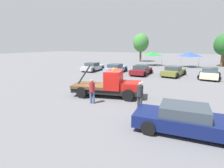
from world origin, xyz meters
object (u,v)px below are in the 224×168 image
parked_car_skyblue (116,68)px  parked_car_cream (210,73)px  foreground_car (188,120)px  tree_right (224,45)px  traffic_cone (125,82)px  canopy_tent_blue (190,54)px  parked_car_olive (174,71)px  parked_car_maroon (141,70)px  tree_center (141,43)px  parked_car_silver (93,67)px  tow_truck (111,85)px  person_near_truck (140,94)px  canopy_tent_green (152,54)px  person_at_hood (92,90)px

parked_car_skyblue → parked_car_cream: 12.35m
foreground_car → tree_right: size_ratio=0.84×
tree_right → traffic_cone: (-10.20, -22.84, -3.88)m
parked_car_cream → canopy_tent_blue: (-3.12, 11.09, 1.74)m
parked_car_olive → parked_car_maroon: bearing=112.0°
parked_car_olive → tree_center: size_ratio=0.72×
parked_car_maroon → tree_right: (10.68, 15.94, 3.48)m
foreground_car → tree_right: (3.53, 30.89, 3.48)m
tree_center → traffic_cone: bearing=-75.0°
parked_car_skyblue → parked_car_cream: size_ratio=1.01×
canopy_tent_blue → tree_center: tree_center is taller
parked_car_skyblue → traffic_cone: bearing=-149.7°
parked_car_silver → tree_right: tree_right is taller
tree_center → traffic_cone: (6.98, -26.00, -4.33)m
tree_center → traffic_cone: size_ratio=12.42×
traffic_cone → tow_truck: bearing=-81.5°
canopy_tent_blue → person_near_truck: bearing=-92.5°
tow_truck → parked_car_olive: 12.60m
tree_center → canopy_tent_green: bearing=-56.0°
parked_car_olive → traffic_cone: bearing=164.2°
canopy_tent_blue → traffic_cone: canopy_tent_blue is taller
person_near_truck → traffic_cone: size_ratio=3.26×
parked_car_silver → parked_car_olive: size_ratio=0.92×
canopy_tent_green → traffic_cone: bearing=-83.6°
parked_car_maroon → parked_car_olive: same height
parked_car_maroon → canopy_tent_blue: (5.26, 12.22, 1.74)m
tow_truck → person_near_truck: bearing=-44.2°
tree_right → parked_car_maroon: bearing=-123.8°
person_at_hood → canopy_tent_blue: 26.08m
parked_car_olive → tree_right: 16.72m
person_near_truck → parked_car_olive: person_near_truck is taller
parked_car_olive → canopy_tent_blue: size_ratio=1.52×
canopy_tent_green → canopy_tent_blue: (6.88, 0.36, 0.02)m
parked_car_cream → canopy_tent_blue: size_ratio=1.53×
foreground_car → person_at_hood: (-6.33, 1.52, 0.36)m
parked_car_olive → tree_right: (6.51, 15.01, 3.48)m
parked_car_olive → parked_car_cream: size_ratio=0.99×
tow_truck → traffic_cone: (-0.66, 4.39, -0.65)m
parked_car_maroon → tow_truck: bearing=-175.3°
canopy_tent_blue → traffic_cone: 19.83m
parked_car_cream → traffic_cone: size_ratio=8.95×
person_at_hood → parked_car_maroon: bearing=-9.5°
foreground_car → parked_car_skyblue: same height
canopy_tent_green → tree_right: tree_right is taller
person_at_hood → canopy_tent_green: 25.46m
parked_car_skyblue → canopy_tent_green: bearing=-13.5°
parked_car_silver → canopy_tent_blue: bearing=-50.3°
tow_truck → parked_car_maroon: 11.36m
tow_truck → traffic_cone: bearing=83.7°
parked_car_maroon → parked_car_olive: (4.18, 0.93, -0.00)m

